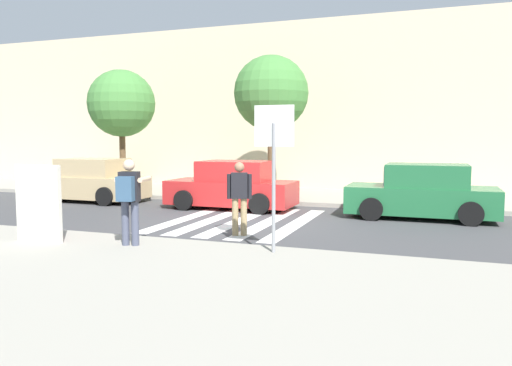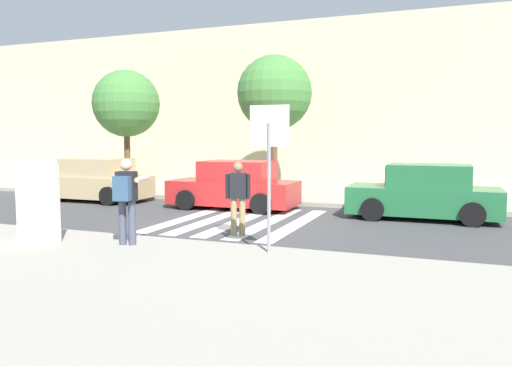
{
  "view_description": "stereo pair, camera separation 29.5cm",
  "coord_description": "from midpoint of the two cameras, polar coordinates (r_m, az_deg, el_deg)",
  "views": [
    {
      "loc": [
        5.03,
        -12.5,
        2.29
      ],
      "look_at": [
        0.6,
        -0.2,
        1.1
      ],
      "focal_mm": 35.0,
      "sensor_mm": 36.0,
      "label": 1
    },
    {
      "loc": [
        5.31,
        -12.4,
        2.29
      ],
      "look_at": [
        0.6,
        -0.2,
        1.1
      ],
      "focal_mm": 35.0,
      "sensor_mm": 36.0,
      "label": 2
    }
  ],
  "objects": [
    {
      "name": "building_facade_far",
      "position": [
        23.47,
        7.13,
        8.43
      ],
      "size": [
        56.0,
        4.0,
        7.26
      ],
      "primitive_type": "cube",
      "color": "beige",
      "rests_on": "ground"
    },
    {
      "name": "crosswalk_stripe_1",
      "position": [
        14.18,
        -5.39,
        -4.1
      ],
      "size": [
        0.44,
        5.2,
        0.01
      ],
      "primitive_type": "cube",
      "color": "silver",
      "rests_on": "ground"
    },
    {
      "name": "street_tree_west",
      "position": [
        20.73,
        -15.53,
        8.72
      ],
      "size": [
        2.65,
        2.65,
        4.83
      ],
      "color": "brown",
      "rests_on": "sidewalk_far"
    },
    {
      "name": "ground_plane",
      "position": [
        13.68,
        -2.71,
        -4.45
      ],
      "size": [
        120.0,
        120.0,
        0.0
      ],
      "primitive_type": "plane",
      "color": "#424244"
    },
    {
      "name": "parked_car_red",
      "position": [
        16.11,
        -3.23,
        -0.39
      ],
      "size": [
        4.1,
        1.92,
        1.55
      ],
      "color": "red",
      "rests_on": "ground"
    },
    {
      "name": "stop_sign",
      "position": [
        9.24,
        1.16,
        4.3
      ],
      "size": [
        0.76,
        0.08,
        2.75
      ],
      "color": "gray",
      "rests_on": "sidewalk_near"
    },
    {
      "name": "photographer_with_backpack",
      "position": [
        10.23,
        -15.1,
        -1.27
      ],
      "size": [
        0.7,
        0.92,
        1.72
      ],
      "color": "#474C60",
      "rests_on": "sidewalk_near"
    },
    {
      "name": "pedestrian_crossing",
      "position": [
        11.63,
        -2.64,
        -1.3
      ],
      "size": [
        0.55,
        0.35,
        1.72
      ],
      "color": "tan",
      "rests_on": "ground"
    },
    {
      "name": "sidewalk_near",
      "position": [
        8.41,
        -19.38,
        -10.39
      ],
      "size": [
        60.0,
        6.0,
        0.14
      ],
      "primitive_type": "cube",
      "color": "#9E998C",
      "rests_on": "ground"
    },
    {
      "name": "sidewalk_far",
      "position": [
        19.29,
        4.13,
        -1.43
      ],
      "size": [
        60.0,
        4.8,
        0.14
      ],
      "primitive_type": "cube",
      "color": "#9E998C",
      "rests_on": "ground"
    },
    {
      "name": "crosswalk_stripe_4",
      "position": [
        13.34,
        4.0,
        -4.68
      ],
      "size": [
        0.44,
        5.2,
        0.01
      ],
      "primitive_type": "cube",
      "color": "silver",
      "rests_on": "ground"
    },
    {
      "name": "crosswalk_stripe_3",
      "position": [
        13.58,
        0.74,
        -4.49
      ],
      "size": [
        0.44,
        5.2,
        0.01
      ],
      "primitive_type": "cube",
      "color": "silver",
      "rests_on": "ground"
    },
    {
      "name": "crosswalk_stripe_0",
      "position": [
        14.53,
        -8.26,
        -3.91
      ],
      "size": [
        0.44,
        5.2,
        0.01
      ],
      "primitive_type": "cube",
      "color": "silver",
      "rests_on": "ground"
    },
    {
      "name": "advertising_board",
      "position": [
        11.27,
        -24.26,
        -2.14
      ],
      "size": [
        1.1,
        0.11,
        1.6
      ],
      "color": "beige",
      "rests_on": "sidewalk_near"
    },
    {
      "name": "crosswalk_stripe_2",
      "position": [
        13.86,
        -2.39,
        -4.3
      ],
      "size": [
        0.44,
        5.2,
        0.01
      ],
      "primitive_type": "cube",
      "color": "silver",
      "rests_on": "ground"
    },
    {
      "name": "parked_car_tan",
      "position": [
        18.96,
        -18.78,
        0.18
      ],
      "size": [
        4.1,
        1.92,
        1.55
      ],
      "color": "tan",
      "rests_on": "ground"
    },
    {
      "name": "parked_car_green",
      "position": [
        14.84,
        17.95,
        -1.11
      ],
      "size": [
        4.1,
        1.92,
        1.55
      ],
      "color": "#236B3D",
      "rests_on": "ground"
    },
    {
      "name": "street_tree_center",
      "position": [
        18.59,
        1.27,
        10.2
      ],
      "size": [
        2.75,
        2.75,
        5.16
      ],
      "color": "brown",
      "rests_on": "sidewalk_far"
    }
  ]
}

